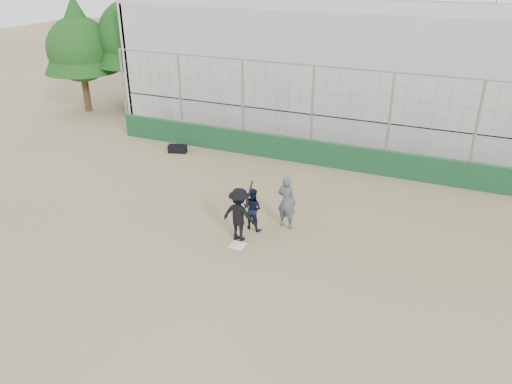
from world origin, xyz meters
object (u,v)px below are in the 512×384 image
at_px(umpire, 287,205).
at_px(equipment_bag, 178,149).
at_px(catcher_crouched, 252,215).
at_px(batter_at_plate, 239,215).

xyz_separation_m(umpire, equipment_bag, (-6.58, 4.27, -0.61)).
height_order(catcher_crouched, umpire, umpire).
xyz_separation_m(catcher_crouched, umpire, (0.93, 0.54, 0.30)).
relative_size(batter_at_plate, catcher_crouched, 1.89).
distance_m(catcher_crouched, umpire, 1.11).
bearing_deg(umpire, catcher_crouched, 40.40).
bearing_deg(umpire, batter_at_plate, 61.45).
relative_size(catcher_crouched, umpire, 0.62).
distance_m(umpire, equipment_bag, 7.87).
bearing_deg(batter_at_plate, equipment_bag, 134.99).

